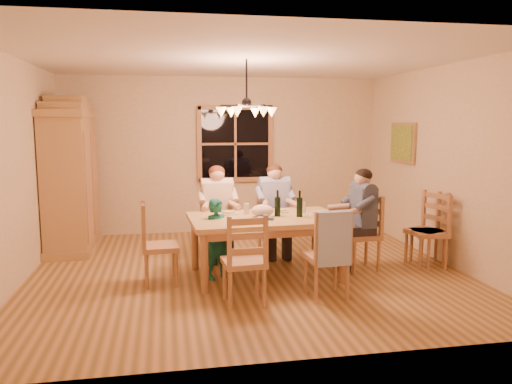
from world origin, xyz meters
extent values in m
plane|color=brown|center=(0.00, 0.00, 0.00)|extent=(5.50, 5.50, 0.00)
cube|color=white|center=(0.00, 0.00, 2.70)|extent=(5.50, 5.00, 0.02)
cube|color=beige|center=(0.00, 2.50, 1.35)|extent=(5.50, 0.02, 2.70)
cube|color=beige|center=(-2.75, 0.00, 1.35)|extent=(0.02, 5.00, 2.70)
cube|color=beige|center=(2.75, 0.00, 1.35)|extent=(0.02, 5.00, 2.70)
cube|color=black|center=(0.20, 2.48, 1.55)|extent=(1.20, 0.03, 1.20)
cube|color=#9F6C46|center=(0.20, 2.46, 1.55)|extent=(1.30, 0.06, 1.30)
cube|color=#9F7744|center=(2.72, 1.20, 1.60)|extent=(0.04, 0.78, 0.64)
cube|color=#1E6B2D|center=(2.69, 1.20, 1.60)|extent=(0.02, 0.68, 0.54)
cylinder|color=black|center=(0.00, 0.00, 2.44)|extent=(0.02, 0.02, 0.53)
sphere|color=black|center=(0.00, 0.00, 2.17)|extent=(0.12, 0.12, 0.12)
cylinder|color=black|center=(0.16, 0.00, 2.13)|extent=(0.34, 0.02, 0.02)
cone|color=#FFB259|center=(0.32, 0.00, 2.05)|extent=(0.13, 0.13, 0.12)
cylinder|color=black|center=(0.08, 0.14, 2.13)|extent=(0.19, 0.31, 0.02)
cone|color=#FFB259|center=(0.16, 0.28, 2.05)|extent=(0.13, 0.13, 0.12)
cylinder|color=black|center=(-0.08, 0.14, 2.13)|extent=(0.19, 0.31, 0.02)
cone|color=#FFB259|center=(-0.16, 0.28, 2.05)|extent=(0.13, 0.13, 0.12)
cylinder|color=black|center=(-0.16, 0.00, 2.13)|extent=(0.34, 0.02, 0.02)
cone|color=#FFB259|center=(-0.32, 0.00, 2.05)|extent=(0.13, 0.13, 0.12)
cylinder|color=black|center=(-0.08, -0.14, 2.13)|extent=(0.19, 0.31, 0.02)
cone|color=#FFB259|center=(-0.16, -0.28, 2.05)|extent=(0.13, 0.13, 0.12)
cylinder|color=black|center=(0.08, -0.14, 2.13)|extent=(0.19, 0.31, 0.02)
cone|color=#FFB259|center=(0.16, -0.28, 2.05)|extent=(0.13, 0.13, 0.12)
cube|color=#9F7744|center=(-2.43, 1.60, 1.00)|extent=(0.60, 1.30, 2.00)
cube|color=#9F7744|center=(-2.43, 1.60, 2.05)|extent=(0.66, 1.40, 0.10)
cube|color=#9F7744|center=(-2.43, 1.60, 2.15)|extent=(0.58, 1.00, 0.12)
cube|color=#9F7744|center=(-2.43, 1.60, 2.25)|extent=(0.52, 0.55, 0.10)
cube|color=#9F6C46|center=(-2.12, 1.27, 1.00)|extent=(0.03, 0.55, 1.60)
cube|color=#9F6C46|center=(-2.12, 1.93, 1.00)|extent=(0.03, 0.55, 1.60)
cube|color=#9F7744|center=(-2.43, 1.60, 0.06)|extent=(0.66, 1.40, 0.12)
cube|color=tan|center=(0.20, -0.23, 0.73)|extent=(1.93, 1.24, 0.06)
cube|color=#9F6C46|center=(0.20, -0.23, 0.65)|extent=(1.77, 1.08, 0.10)
cylinder|color=#9F6C46|center=(-0.61, -0.75, 0.35)|extent=(0.09, 0.09, 0.70)
cylinder|color=#9F6C46|center=(1.06, -0.66, 0.35)|extent=(0.09, 0.09, 0.70)
cylinder|color=#9F6C46|center=(-0.66, 0.19, 0.35)|extent=(0.09, 0.09, 0.70)
cylinder|color=#9F6C46|center=(1.00, 0.28, 0.35)|extent=(0.09, 0.09, 0.70)
cube|color=#9F6C46|center=(-0.32, 0.62, 0.45)|extent=(0.46, 0.44, 0.06)
cube|color=#9F6C46|center=(-0.32, 0.62, 0.72)|extent=(0.38, 0.07, 0.54)
cube|color=#9F6C46|center=(0.51, 0.67, 0.45)|extent=(0.46, 0.44, 0.06)
cube|color=#9F6C46|center=(0.51, 0.67, 0.72)|extent=(0.38, 0.07, 0.54)
cube|color=#9F6C46|center=(-0.22, -1.14, 0.45)|extent=(0.46, 0.44, 0.06)
cube|color=#9F6C46|center=(-0.22, -1.14, 0.72)|extent=(0.38, 0.07, 0.54)
cube|color=#9F6C46|center=(0.71, -1.09, 0.45)|extent=(0.46, 0.44, 0.06)
cube|color=#9F6C46|center=(0.71, -1.09, 0.72)|extent=(0.38, 0.07, 0.54)
cube|color=#9F6C46|center=(-1.10, -0.31, 0.45)|extent=(0.44, 0.46, 0.06)
cube|color=#9F6C46|center=(-1.10, -0.31, 0.72)|extent=(0.07, 0.38, 0.54)
cube|color=#9F6C46|center=(1.49, -0.16, 0.45)|extent=(0.44, 0.46, 0.06)
cube|color=#9F6C46|center=(1.49, -0.16, 0.72)|extent=(0.07, 0.38, 0.54)
cube|color=#C8B39A|center=(-0.32, 0.62, 0.84)|extent=(0.41, 0.24, 0.52)
cube|color=#262328|center=(-0.32, 0.62, 0.53)|extent=(0.40, 0.44, 0.14)
sphere|color=tan|center=(-0.32, 0.62, 1.22)|extent=(0.21, 0.21, 0.21)
ellipsoid|color=#592614|center=(-0.32, 0.62, 1.25)|extent=(0.22, 0.22, 0.17)
cube|color=#38529C|center=(0.51, 0.67, 0.84)|extent=(0.41, 0.24, 0.52)
cube|color=#262328|center=(0.51, 0.67, 0.53)|extent=(0.40, 0.44, 0.14)
sphere|color=tan|center=(0.51, 0.67, 1.22)|extent=(0.21, 0.21, 0.21)
ellipsoid|color=#381E11|center=(0.51, 0.67, 1.25)|extent=(0.22, 0.22, 0.17)
cube|color=#404D66|center=(1.49, -0.16, 0.84)|extent=(0.24, 0.41, 0.52)
cube|color=#262328|center=(1.49, -0.16, 0.53)|extent=(0.44, 0.40, 0.14)
sphere|color=tan|center=(1.49, -0.16, 1.22)|extent=(0.21, 0.21, 0.21)
ellipsoid|color=black|center=(1.49, -0.16, 1.25)|extent=(0.22, 0.22, 0.17)
cube|color=#93A5C7|center=(0.72, -1.28, 0.70)|extent=(0.38, 0.12, 0.58)
cylinder|color=black|center=(0.35, -0.22, 0.93)|extent=(0.08, 0.08, 0.33)
cylinder|color=black|center=(0.61, -0.31, 0.93)|extent=(0.08, 0.08, 0.33)
cylinder|color=white|center=(-0.23, 0.03, 0.77)|extent=(0.26, 0.26, 0.02)
cylinder|color=white|center=(0.44, 0.05, 0.77)|extent=(0.26, 0.26, 0.02)
cylinder|color=white|center=(0.86, -0.15, 0.77)|extent=(0.26, 0.26, 0.02)
cylinder|color=silver|center=(-0.01, -0.02, 0.83)|extent=(0.06, 0.06, 0.14)
cylinder|color=silver|center=(0.72, -0.09, 0.83)|extent=(0.06, 0.06, 0.14)
ellipsoid|color=#CEBC89|center=(0.83, -0.50, 0.82)|extent=(0.20, 0.20, 0.11)
cube|color=#476683|center=(0.16, -0.41, 0.78)|extent=(0.19, 0.15, 0.03)
ellipsoid|color=beige|center=(0.16, -0.23, 0.84)|extent=(0.28, 0.22, 0.15)
imported|color=#16675C|center=(-0.41, -0.23, 0.50)|extent=(0.44, 0.40, 1.00)
cube|color=#9F6C46|center=(2.45, -0.11, 0.45)|extent=(0.56, 0.57, 0.06)
cube|color=#9F6C46|center=(2.45, -0.11, 0.72)|extent=(0.20, 0.37, 0.54)
cube|color=#9F6C46|center=(2.45, -0.19, 0.45)|extent=(0.49, 0.50, 0.06)
cube|color=#9F6C46|center=(2.45, -0.19, 0.72)|extent=(0.11, 0.38, 0.54)
camera|label=1|loc=(-1.02, -6.22, 1.93)|focal=35.00mm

